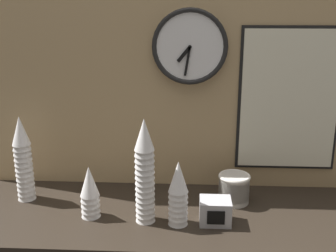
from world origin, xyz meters
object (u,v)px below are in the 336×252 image
Objects in this scene: cup_stack_center_left at (90,192)px; cup_stack_far_left at (23,159)px; napkin_dispenser at (215,211)px; cup_stack_center_right at (178,193)px; menu_board at (289,100)px; bowl_stack_right at (234,188)px; wall_clock at (190,47)px; cup_stack_center at (145,171)px.

cup_stack_far_left is at bearing 156.26° from cup_stack_center_left.
cup_stack_center_left is at bearing 177.37° from napkin_dispenser.
cup_stack_center_right is (33.07, -3.85, 2.15)cm from cup_stack_center_left.
cup_stack_far_left is at bearing -171.10° from menu_board.
cup_stack_center_left reaches higher than bowl_stack_right.
cup_stack_center_right is 29.36cm from bowl_stack_right.
wall_clock is 64.92cm from napkin_dispenser.
bowl_stack_right is (55.01, 14.72, -3.85)cm from cup_stack_center_left.
bowl_stack_right is at bearing 14.98° from cup_stack_center_left.
menu_board is 56.25cm from napkin_dispenser.
cup_stack_center_left is 68.68cm from wall_clock.
bowl_stack_right is 42.53cm from menu_board.
cup_stack_center_left is 0.57× the size of cup_stack_far_left.
napkin_dispenser is at bearing -2.63° from cup_stack_center_left.
menu_board is (22.54, 15.13, 32.74)cm from bowl_stack_right.
cup_stack_center_right reaches higher than napkin_dispenser.
cup_stack_center is at bearing -116.35° from wall_clock.
menu_board reaches higher than bowl_stack_right.
wall_clock is at bearing 38.50° from cup_stack_center_left.
cup_stack_far_left is 1.15× the size of wall_clock.
cup_stack_far_left is at bearing 168.74° from napkin_dispenser.
cup_stack_far_left is 78.92cm from napkin_dispenser.
cup_stack_center_left is at bearing -141.50° from wall_clock.
cup_stack_center is 1.12× the size of cup_stack_far_left.
wall_clock is at bearing -178.76° from menu_board.
cup_stack_center is 40.33cm from bowl_stack_right.
menu_board is at bearing 21.05° from cup_stack_center_left.
cup_stack_center_right is at bearing -142.85° from menu_board.
bowl_stack_right is 0.42× the size of wall_clock.
cup_stack_far_left reaches higher than cup_stack_center_right.
cup_stack_center_right is 61.88cm from menu_board.
cup_stack_center_left is at bearing -165.02° from bowl_stack_right.
napkin_dispenser is at bearing -134.00° from menu_board.
napkin_dispenser is at bearing -116.35° from bowl_stack_right.
cup_stack_center is 3.07× the size of bowl_stack_right.
wall_clock reaches higher than bowl_stack_right.
cup_stack_center_left is 0.66× the size of wall_clock.
cup_stack_far_left is 110.62cm from menu_board.
menu_board reaches higher than cup_stack_center_left.
cup_stack_center_right is 0.41× the size of menu_board.
cup_stack_center reaches higher than bowl_stack_right.
cup_stack_far_left is at bearing 163.24° from cup_stack_center.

